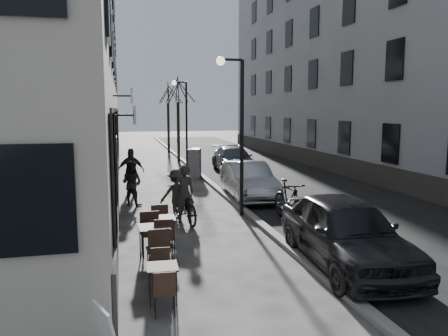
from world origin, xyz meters
name	(u,v)px	position (x,y,z in m)	size (l,w,h in m)	color
ground	(324,287)	(0.00, 0.00, 0.00)	(120.00, 120.00, 0.00)	#3A3735
road	(259,170)	(3.85, 16.00, 0.00)	(7.30, 60.00, 0.00)	black
kerb	(196,171)	(0.20, 16.00, 0.06)	(0.25, 60.00, 0.12)	slate
building_left	(72,18)	(-6.00, 16.50, 8.00)	(4.00, 35.00, 16.00)	#AFA393
building_right	(350,31)	(9.50, 16.50, 8.00)	(4.00, 35.00, 16.00)	gray
streetlamp_near	(237,119)	(-0.17, 6.00, 3.16)	(0.90, 0.28, 5.09)	black
streetlamp_far	(184,114)	(-0.17, 18.00, 3.16)	(0.90, 0.28, 5.09)	black
tree_near	(178,90)	(-0.10, 21.00, 4.66)	(2.40, 2.40, 5.70)	black
tree_far	(168,93)	(-0.10, 27.00, 4.66)	(2.40, 2.40, 5.70)	black
bistro_set_a	(163,280)	(-3.14, 0.07, 0.41)	(0.57, 1.37, 0.80)	black
bistro_set_b	(154,240)	(-3.13, 2.17, 0.51)	(0.73, 1.71, 1.00)	black
bistro_set_c	(162,230)	(-2.88, 3.05, 0.50)	(0.68, 1.64, 0.96)	black
utility_cabinet	(195,164)	(-0.22, 13.87, 0.75)	(0.55, 1.00, 1.51)	slate
bicycle	(184,205)	(-1.95, 5.56, 0.55)	(0.73, 2.08, 1.09)	black
cyclist_rider	(184,194)	(-1.95, 5.56, 0.90)	(0.65, 0.43, 1.79)	#2A2724
pedestrian_near	(132,183)	(-3.45, 8.37, 0.80)	(0.78, 0.61, 1.61)	black
pedestrian_mid	(176,194)	(-2.13, 6.04, 0.80)	(1.03, 0.59, 1.59)	#2E2A28
pedestrian_far	(131,171)	(-3.43, 10.64, 0.94)	(1.10, 0.46, 1.87)	black
car_near	(346,231)	(1.00, 1.00, 0.78)	(1.85, 4.60, 1.57)	black
car_mid	(248,180)	(1.00, 8.59, 0.70)	(1.49, 4.28, 1.41)	#979AA0
car_far	(234,159)	(2.30, 15.86, 0.68)	(1.90, 4.67, 1.36)	#3E4149
moped	(289,201)	(1.20, 4.88, 0.65)	(0.61, 2.15, 1.29)	black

